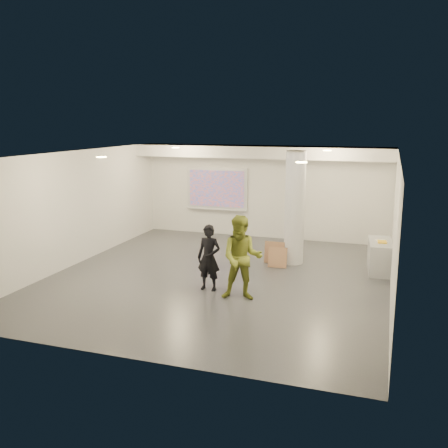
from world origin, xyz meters
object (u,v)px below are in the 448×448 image
(projection_screen, at_px, (217,189))
(credenza, at_px, (380,256))
(woman, at_px, (209,258))
(man, at_px, (242,258))
(column, at_px, (295,208))

(projection_screen, xyz_separation_m, credenza, (5.32, -2.71, -1.14))
(woman, height_order, man, man)
(projection_screen, relative_size, man, 1.15)
(projection_screen, height_order, woman, projection_screen)
(woman, bearing_deg, man, -18.59)
(credenza, distance_m, man, 4.14)
(column, bearing_deg, man, -99.84)
(column, xyz_separation_m, man, (-0.54, -3.09, -0.59))
(projection_screen, relative_size, credenza, 1.57)
(column, relative_size, woman, 2.01)
(column, xyz_separation_m, projection_screen, (-3.10, 2.65, 0.03))
(column, relative_size, projection_screen, 1.43)
(woman, bearing_deg, projection_screen, 110.67)
(column, distance_m, woman, 3.17)
(column, bearing_deg, woman, -117.21)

